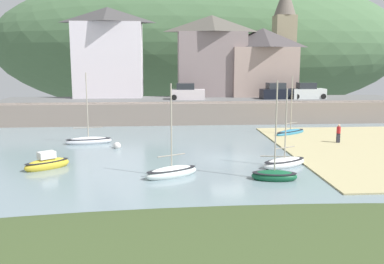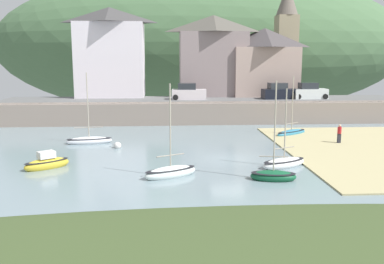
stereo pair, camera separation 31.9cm
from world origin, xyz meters
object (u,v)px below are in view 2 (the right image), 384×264
Objects in this scene: sailboat_tall_mast at (171,172)px; parked_car_near_slipway at (189,93)px; waterfront_building_centre at (213,55)px; dinghy_open_wooden at (284,163)px; waterfront_building_left at (110,52)px; waterfront_building_right at (264,62)px; rowboat_small_beached at (291,132)px; parked_car_end_of_row at (309,92)px; sailboat_nearest_shore at (89,140)px; sailboat_blue_trim at (47,163)px; motorboat_with_cabin at (273,175)px; parked_car_by_wall at (279,92)px; church_with_spire at (286,37)px; mooring_buoy at (117,146)px; person_on_slipway at (339,133)px.

sailboat_tall_mast reaches higher than parked_car_near_slipway.
waterfront_building_centre is 1.84× the size of dinghy_open_wooden.
waterfront_building_left is 19.84m from waterfront_building_right.
rowboat_small_beached is 12.86m from parked_car_end_of_row.
parked_car_near_slipway is (9.51, 14.19, 2.92)m from sailboat_nearest_shore.
motorboat_with_cabin is (14.69, -3.73, -0.06)m from sailboat_blue_trim.
waterfront_building_centre is 28.79m from dinghy_open_wooden.
waterfront_building_centre is at bearing 45.06° from sailboat_nearest_shore.
waterfront_building_right is 1.37× the size of sailboat_nearest_shore.
sailboat_nearest_shore is 1.49× the size of parked_car_by_wall.
waterfront_building_left is 24.13m from church_with_spire.
dinghy_open_wooden is at bearing -143.57° from rowboat_small_beached.
parked_car_by_wall and parked_car_end_of_row have the same top height.
sailboat_blue_trim is at bearing -111.91° from parked_car_near_slipway.
waterfront_building_left is 1.92× the size of rowboat_small_beached.
sailboat_nearest_shore reaches higher than mooring_buoy.
waterfront_building_centre is at bearing 180.00° from waterfront_building_right.
waterfront_building_centre is at bearing 100.33° from motorboat_with_cabin.
waterfront_building_right is 2.05× the size of parked_car_by_wall.
waterfront_building_right is 17.10m from rowboat_small_beached.
church_with_spire is 2.70× the size of dinghy_open_wooden.
sailboat_nearest_shore is at bearing 121.75° from dinghy_open_wooden.
sailboat_tall_mast is 30.79m from parked_car_end_of_row.
parked_car_end_of_row reaches higher than person_on_slipway.
sailboat_blue_trim is at bearing -122.67° from mooring_buoy.
waterfront_building_left reaches higher than parked_car_end_of_row.
waterfront_building_left reaches higher than rowboat_small_beached.
dinghy_open_wooden is 8.84× the size of mooring_buoy.
sailboat_nearest_shore is at bearing -150.45° from parked_car_by_wall.
waterfront_building_right is 5.84m from parked_car_by_wall.
waterfront_building_centre is 11.57m from church_with_spire.
dinghy_open_wooden is at bearing -86.21° from waterfront_building_centre.
waterfront_building_right is at bearing 15.24° from sailboat_blue_trim.
parked_car_near_slipway and parked_car_by_wall have the same top height.
waterfront_building_right reaches higher than parked_car_by_wall.
waterfront_building_right is 1.38× the size of motorboat_with_cabin.
waterfront_building_centre reaches higher than sailboat_tall_mast.
waterfront_building_centre reaches higher than sailboat_blue_trim.
motorboat_with_cabin is 14.65m from mooring_buoy.
parked_car_by_wall is (20.50, 14.19, 2.92)m from sailboat_nearest_shore.
waterfront_building_left reaches higher than mooring_buoy.
rowboat_small_beached is (5.88, -15.78, -7.36)m from waterfront_building_centre.
church_with_spire is (10.56, 4.00, 2.53)m from waterfront_building_centre.
motorboat_with_cabin is (-5.58, -15.12, 0.03)m from rowboat_small_beached.
dinghy_open_wooden is 0.96× the size of rowboat_small_beached.
waterfront_building_left is 25.92m from rowboat_small_beached.
waterfront_building_right is (19.80, 0.00, -1.23)m from waterfront_building_left.
waterfront_building_centre is 9.82m from parked_car_by_wall.
church_with_spire is 3.55× the size of parked_car_by_wall.
mooring_buoy is (-4.29, 9.00, -0.12)m from sailboat_tall_mast.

